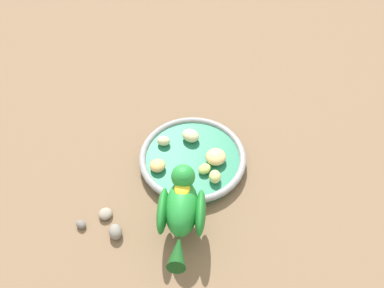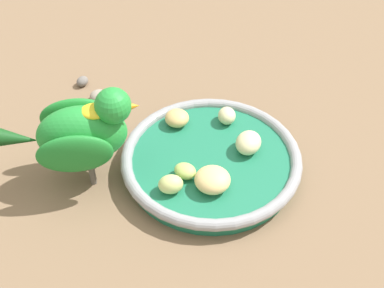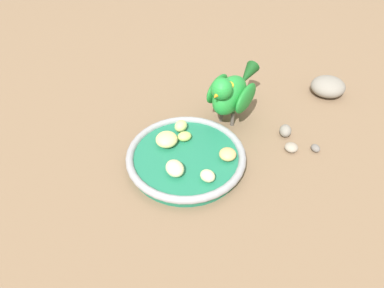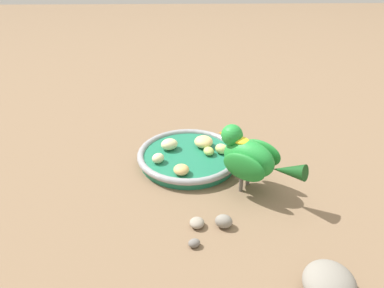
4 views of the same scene
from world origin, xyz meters
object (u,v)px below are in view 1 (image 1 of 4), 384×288
feeding_bowl (193,158)px  apple_piece_3 (191,136)px  pebble_2 (115,232)px  apple_piece_1 (161,142)px  parrot (182,208)px  apple_piece_2 (158,166)px  pebble_1 (81,224)px  apple_piece_5 (216,157)px  apple_piece_4 (215,177)px  pebble_0 (105,214)px  apple_piece_0 (205,169)px

feeding_bowl → apple_piece_3: (0.02, 0.04, 0.02)m
feeding_bowl → pebble_2: 0.20m
feeding_bowl → apple_piece_1: 0.07m
apple_piece_1 → parrot: 0.18m
apple_piece_2 → pebble_1: (-0.17, -0.02, -0.02)m
parrot → pebble_1: parrot is taller
apple_piece_5 → parrot: 0.15m
feeding_bowl → pebble_1: (-0.24, -0.01, -0.01)m
apple_piece_4 → pebble_2: bearing=175.9°
pebble_0 → pebble_2: size_ratio=0.86×
apple_piece_1 → pebble_0: apple_piece_1 is taller
apple_piece_4 → apple_piece_5: (0.03, 0.04, 0.00)m
pebble_0 → pebble_1: pebble_0 is taller
apple_piece_1 → apple_piece_2: (-0.04, -0.05, -0.00)m
pebble_0 → apple_piece_2: bearing=11.4°
apple_piece_1 → pebble_2: size_ratio=0.91×
apple_piece_3 → pebble_2: size_ratio=1.26×
feeding_bowl → apple_piece_3: bearing=60.7°
apple_piece_0 → apple_piece_4: bearing=-80.8°
apple_piece_4 → pebble_0: bearing=163.9°
apple_piece_0 → pebble_2: bearing=-176.4°
apple_piece_4 → pebble_1: apple_piece_4 is taller
apple_piece_5 → pebble_0: size_ratio=1.61×
apple_piece_2 → pebble_0: bearing=-168.6°
apple_piece_3 → parrot: bearing=-128.7°
pebble_0 → parrot: bearing=-44.6°
apple_piece_4 → apple_piece_3: bearing=79.9°
apple_piece_2 → parrot: size_ratio=0.20×
feeding_bowl → parrot: size_ratio=1.40×
apple_piece_0 → apple_piece_5: size_ratio=0.65×
apple_piece_3 → pebble_0: 0.22m
apple_piece_4 → pebble_2: 0.20m
apple_piece_1 → apple_piece_3: (0.06, -0.02, 0.00)m
feeding_bowl → apple_piece_4: (0.00, -0.07, 0.02)m
apple_piece_3 → apple_piece_5: same height
apple_piece_3 → feeding_bowl: bearing=-119.3°
apple_piece_0 → apple_piece_4: (0.00, -0.03, 0.00)m
apple_piece_2 → pebble_0: apple_piece_2 is taller
apple_piece_1 → apple_piece_2: size_ratio=0.87×
apple_piece_0 → pebble_1: bearing=171.3°
feeding_bowl → parrot: parrot is taller
apple_piece_0 → pebble_0: 0.20m
apple_piece_3 → pebble_1: 0.27m
feeding_bowl → apple_piece_0: (-0.00, -0.04, 0.01)m
apple_piece_5 → pebble_0: 0.23m
apple_piece_3 → apple_piece_5: 0.07m
apple_piece_4 → pebble_0: apple_piece_4 is taller
apple_piece_1 → pebble_2: bearing=-145.0°
apple_piece_0 → parrot: parrot is taller
apple_piece_5 → apple_piece_2: bearing=155.3°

